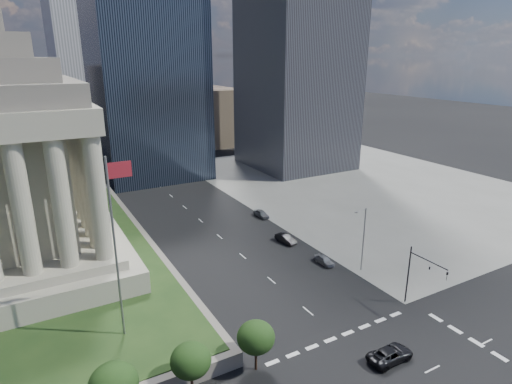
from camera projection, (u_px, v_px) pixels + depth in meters
ground at (141, 171)px, 121.01m from camera, size 500.00×500.00×0.00m
sidewalk_ne at (362, 183)px, 109.21m from camera, size 68.00×90.00×0.03m
flagpole at (116, 240)px, 43.71m from camera, size 2.52×0.24×20.00m
midrise_glass at (145, 60)px, 108.66m from camera, size 26.00×26.00×60.00m
building_filler_ne at (204, 116)px, 157.81m from camera, size 20.00×30.00×20.00m
building_filler_nw at (11, 116)px, 127.69m from camera, size 24.00×30.00×28.00m
traffic_signal_ne at (420, 272)px, 53.54m from camera, size 0.30×5.74×8.00m
street_lamp_north at (363, 236)px, 63.19m from camera, size 2.13×0.22×10.00m
pickup_truck at (390, 354)px, 45.53m from camera, size 5.31×2.46×1.47m
parked_sedan_near at (324, 260)px, 66.74m from camera, size 3.85×1.60×1.31m
parked_sedan_mid at (286, 239)px, 74.35m from camera, size 4.53×2.14×1.44m
parked_sedan_far at (261, 214)px, 86.15m from camera, size 4.16×1.71×1.41m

